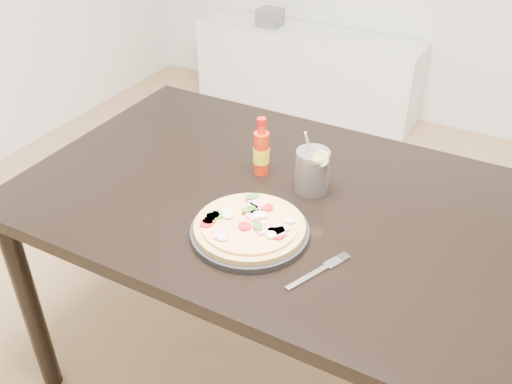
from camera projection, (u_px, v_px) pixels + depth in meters
The scene contains 8 objects.
dining_table at pixel (276, 219), 1.60m from camera, with size 1.40×0.90×0.75m.
plate at pixel (250, 232), 1.40m from camera, with size 0.29×0.29×0.02m, color black.
pizza at pixel (250, 225), 1.39m from camera, with size 0.27×0.27×0.03m.
hot_sauce_bottle at pixel (261, 152), 1.61m from camera, with size 0.06×0.06×0.17m.
cola_cup at pixel (312, 172), 1.54m from camera, with size 0.10×0.09×0.18m.
fork at pixel (320, 270), 1.30m from camera, with size 0.09×0.18×0.00m.
media_console at pixel (306, 71), 3.57m from camera, with size 1.40×0.34×0.50m, color white.
cd_stack at pixel (270, 17), 3.48m from camera, with size 0.14×0.12×0.10m.
Camera 1 is at (0.54, -1.04, 1.63)m, focal length 40.00 mm.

